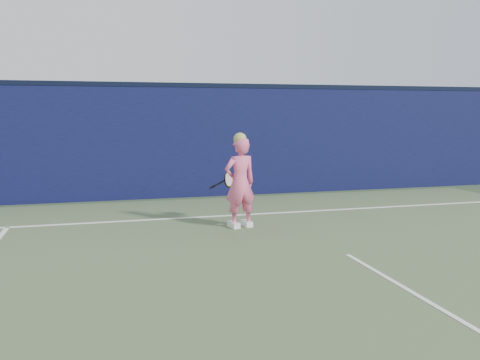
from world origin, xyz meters
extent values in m
plane|color=#36482C|center=(0.00, 0.00, 0.00)|extent=(80.00, 80.00, 0.00)
cube|color=black|center=(0.00, 6.50, 1.25)|extent=(24.00, 0.40, 2.50)
cube|color=black|center=(0.00, 6.50, 2.55)|extent=(24.00, 0.42, 0.10)
imported|color=#F35E8B|center=(-0.98, 3.05, 0.76)|extent=(0.62, 0.47, 1.53)
sphere|color=tan|center=(-0.98, 3.05, 1.50)|extent=(0.22, 0.22, 0.22)
cube|color=white|center=(-0.86, 3.08, 0.05)|extent=(0.17, 0.30, 0.10)
cube|color=white|center=(-1.09, 3.03, 0.05)|extent=(0.17, 0.30, 0.10)
torus|color=black|center=(-1.05, 3.55, 0.77)|extent=(0.26, 0.27, 0.32)
torus|color=gold|center=(-1.05, 3.55, 0.77)|extent=(0.20, 0.21, 0.26)
cylinder|color=beige|center=(-1.05, 3.55, 0.77)|extent=(0.20, 0.20, 0.26)
cylinder|color=black|center=(-1.26, 3.44, 0.70)|extent=(0.25, 0.19, 0.10)
cylinder|color=black|center=(-1.38, 3.38, 0.66)|extent=(0.13, 0.11, 0.07)
cube|color=white|center=(0.00, 4.00, 0.01)|extent=(11.00, 0.08, 0.01)
camera|label=1|loc=(-3.17, -5.13, 1.95)|focal=38.00mm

